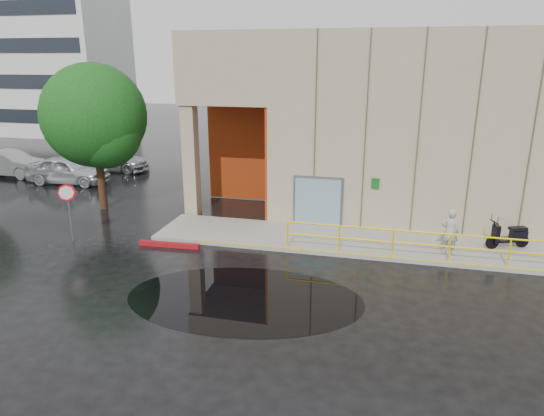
{
  "coord_description": "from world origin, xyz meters",
  "views": [
    {
      "loc": [
        2.88,
        -13.39,
        6.88
      ],
      "look_at": [
        -1.07,
        3.0,
        1.69
      ],
      "focal_mm": 32.0,
      "sensor_mm": 36.0,
      "label": 1
    }
  ],
  "objects_px": {
    "person": "(450,232)",
    "scooter": "(510,229)",
    "stop_sign": "(68,199)",
    "tree_near": "(97,120)",
    "red_curb": "(169,245)",
    "car_c": "(111,160)",
    "car_b": "(10,164)",
    "car_a": "(68,170)"
  },
  "relations": [
    {
      "from": "scooter",
      "to": "tree_near",
      "type": "relative_size",
      "value": 0.25
    },
    {
      "from": "car_a",
      "to": "tree_near",
      "type": "height_order",
      "value": "tree_near"
    },
    {
      "from": "stop_sign",
      "to": "car_b",
      "type": "xyz_separation_m",
      "value": [
        -10.52,
        8.88,
        -0.93
      ]
    },
    {
      "from": "red_curb",
      "to": "car_a",
      "type": "distance_m",
      "value": 12.59
    },
    {
      "from": "scooter",
      "to": "stop_sign",
      "type": "height_order",
      "value": "stop_sign"
    },
    {
      "from": "red_curb",
      "to": "car_b",
      "type": "bearing_deg",
      "value": 149.35
    },
    {
      "from": "person",
      "to": "car_c",
      "type": "height_order",
      "value": "person"
    },
    {
      "from": "stop_sign",
      "to": "car_c",
      "type": "bearing_deg",
      "value": 102.47
    },
    {
      "from": "red_curb",
      "to": "car_c",
      "type": "xyz_separation_m",
      "value": [
        -9.35,
        11.43,
        0.62
      ]
    },
    {
      "from": "person",
      "to": "stop_sign",
      "type": "relative_size",
      "value": 0.74
    },
    {
      "from": "car_b",
      "to": "car_a",
      "type": "bearing_deg",
      "value": -99.5
    },
    {
      "from": "stop_sign",
      "to": "tree_near",
      "type": "distance_m",
      "value": 4.93
    },
    {
      "from": "car_b",
      "to": "car_c",
      "type": "height_order",
      "value": "car_b"
    },
    {
      "from": "red_curb",
      "to": "tree_near",
      "type": "bearing_deg",
      "value": 142.9
    },
    {
      "from": "red_curb",
      "to": "car_a",
      "type": "bearing_deg",
      "value": 141.76
    },
    {
      "from": "car_b",
      "to": "tree_near",
      "type": "height_order",
      "value": "tree_near"
    },
    {
      "from": "car_b",
      "to": "tree_near",
      "type": "xyz_separation_m",
      "value": [
        9.46,
        -4.78,
        3.46
      ]
    },
    {
      "from": "person",
      "to": "tree_near",
      "type": "xyz_separation_m",
      "value": [
        -15.29,
        2.46,
        3.23
      ]
    },
    {
      "from": "person",
      "to": "red_curb",
      "type": "distance_m",
      "value": 10.37
    },
    {
      "from": "person",
      "to": "tree_near",
      "type": "distance_m",
      "value": 15.82
    },
    {
      "from": "red_curb",
      "to": "car_c",
      "type": "bearing_deg",
      "value": 129.29
    },
    {
      "from": "red_curb",
      "to": "car_b",
      "type": "xyz_separation_m",
      "value": [
        -14.52,
        8.6,
        0.69
      ]
    },
    {
      "from": "tree_near",
      "to": "person",
      "type": "bearing_deg",
      "value": -9.13
    },
    {
      "from": "red_curb",
      "to": "tree_near",
      "type": "distance_m",
      "value": 7.57
    },
    {
      "from": "stop_sign",
      "to": "car_b",
      "type": "distance_m",
      "value": 13.8
    },
    {
      "from": "red_curb",
      "to": "stop_sign",
      "type": "bearing_deg",
      "value": -176.06
    },
    {
      "from": "scooter",
      "to": "tree_near",
      "type": "height_order",
      "value": "tree_near"
    },
    {
      "from": "red_curb",
      "to": "scooter",
      "type": "bearing_deg",
      "value": 11.38
    },
    {
      "from": "person",
      "to": "red_curb",
      "type": "relative_size",
      "value": 0.71
    },
    {
      "from": "stop_sign",
      "to": "car_a",
      "type": "xyz_separation_m",
      "value": [
        -5.88,
        8.06,
        -0.91
      ]
    },
    {
      "from": "car_a",
      "to": "car_c",
      "type": "xyz_separation_m",
      "value": [
        0.53,
        3.64,
        -0.09
      ]
    },
    {
      "from": "person",
      "to": "scooter",
      "type": "bearing_deg",
      "value": -152.32
    },
    {
      "from": "person",
      "to": "car_c",
      "type": "distance_m",
      "value": 22.02
    },
    {
      "from": "scooter",
      "to": "tree_near",
      "type": "xyz_separation_m",
      "value": [
        -17.52,
        1.31,
        3.35
      ]
    },
    {
      "from": "person",
      "to": "car_c",
      "type": "bearing_deg",
      "value": -26.68
    },
    {
      "from": "car_a",
      "to": "car_b",
      "type": "relative_size",
      "value": 0.99
    },
    {
      "from": "car_b",
      "to": "scooter",
      "type": "bearing_deg",
      "value": -102.21
    },
    {
      "from": "person",
      "to": "car_a",
      "type": "relative_size",
      "value": 0.36
    },
    {
      "from": "car_b",
      "to": "person",
      "type": "bearing_deg",
      "value": -105.78
    },
    {
      "from": "red_curb",
      "to": "person",
      "type": "bearing_deg",
      "value": 7.59
    },
    {
      "from": "car_c",
      "to": "tree_near",
      "type": "distance_m",
      "value": 9.42
    },
    {
      "from": "person",
      "to": "stop_sign",
      "type": "distance_m",
      "value": 14.35
    }
  ]
}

